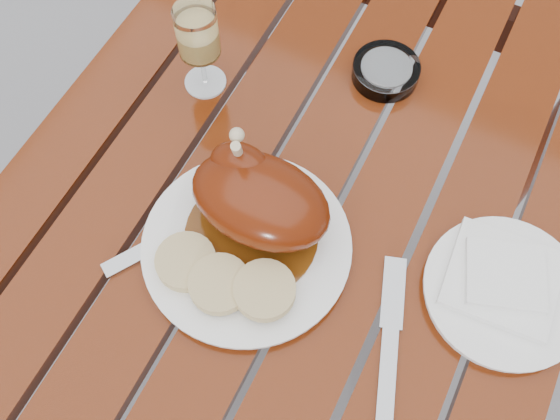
% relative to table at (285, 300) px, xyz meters
% --- Properties ---
extents(ground, '(60.00, 60.00, 0.00)m').
position_rel_table_xyz_m(ground, '(0.00, 0.00, -0.38)').
color(ground, slate).
rests_on(ground, ground).
extents(table, '(0.80, 1.20, 0.75)m').
position_rel_table_xyz_m(table, '(0.00, 0.00, 0.00)').
color(table, maroon).
rests_on(table, ground).
extents(dinner_plate, '(0.36, 0.36, 0.02)m').
position_rel_table_xyz_m(dinner_plate, '(-0.02, -0.07, 0.38)').
color(dinner_plate, white).
rests_on(dinner_plate, table).
extents(roast_duck, '(0.19, 0.18, 0.14)m').
position_rel_table_xyz_m(roast_duck, '(-0.03, -0.02, 0.44)').
color(roast_duck, '#5A2C0A').
rests_on(roast_duck, dinner_plate).
extents(bread_dumplings, '(0.19, 0.10, 0.03)m').
position_rel_table_xyz_m(bread_dumplings, '(-0.03, -0.13, 0.41)').
color(bread_dumplings, tan).
rests_on(bread_dumplings, dinner_plate).
extents(wine_glass, '(0.09, 0.09, 0.15)m').
position_rel_table_xyz_m(wine_glass, '(-0.22, 0.15, 0.45)').
color(wine_glass, '#F2CD6E').
rests_on(wine_glass, table).
extents(side_plate, '(0.26, 0.26, 0.02)m').
position_rel_table_xyz_m(side_plate, '(0.30, 0.02, 0.38)').
color(side_plate, white).
rests_on(side_plate, table).
extents(napkin, '(0.15, 0.14, 0.01)m').
position_rel_table_xyz_m(napkin, '(0.29, 0.03, 0.40)').
color(napkin, white).
rests_on(napkin, side_plate).
extents(ashtray, '(0.11, 0.11, 0.03)m').
position_rel_table_xyz_m(ashtray, '(0.03, 0.29, 0.39)').
color(ashtray, '#B2B7BC').
rests_on(ashtray, table).
extents(fork, '(0.11, 0.16, 0.01)m').
position_rel_table_xyz_m(fork, '(-0.13, -0.11, 0.38)').
color(fork, gray).
rests_on(fork, table).
extents(knife, '(0.09, 0.22, 0.01)m').
position_rel_table_xyz_m(knife, '(0.21, -0.13, 0.38)').
color(knife, gray).
rests_on(knife, table).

